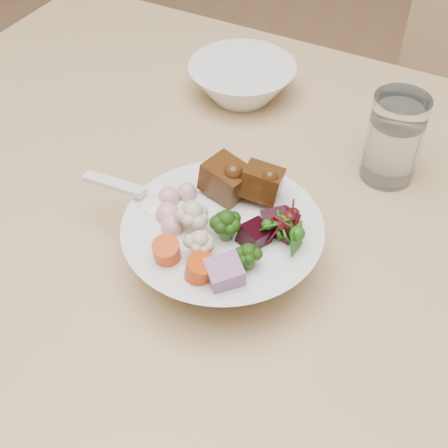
# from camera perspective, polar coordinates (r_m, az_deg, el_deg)

# --- Properties ---
(dining_table) EXTENTS (1.74, 1.11, 0.77)m
(dining_table) POSITION_cam_1_polar(r_m,az_deg,el_deg) (0.81, 15.01, -8.79)
(dining_table) COLOR tan
(dining_table) RESTS_ON ground
(chair_far) EXTENTS (0.49, 0.49, 0.80)m
(chair_far) POSITION_cam_1_polar(r_m,az_deg,el_deg) (1.43, 18.15, 4.37)
(chair_far) COLOR tan
(chair_far) RESTS_ON ground
(food_bowl) EXTENTS (0.23, 0.23, 0.12)m
(food_bowl) POSITION_cam_1_polar(r_m,az_deg,el_deg) (0.71, 0.04, -1.68)
(food_bowl) COLOR white
(food_bowl) RESTS_ON dining_table
(soup_spoon) EXTENTS (0.13, 0.05, 0.03)m
(soup_spoon) POSITION_cam_1_polar(r_m,az_deg,el_deg) (0.73, -7.26, 2.13)
(soup_spoon) COLOR white
(soup_spoon) RESTS_ON food_bowl
(water_glass) EXTENTS (0.07, 0.07, 0.12)m
(water_glass) POSITION_cam_1_polar(r_m,az_deg,el_deg) (0.85, 15.21, 7.25)
(water_glass) COLOR white
(water_glass) RESTS_ON dining_table
(side_bowl) EXTENTS (0.17, 0.17, 0.06)m
(side_bowl) POSITION_cam_1_polar(r_m,az_deg,el_deg) (1.00, 1.65, 12.91)
(side_bowl) COLOR white
(side_bowl) RESTS_ON dining_table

